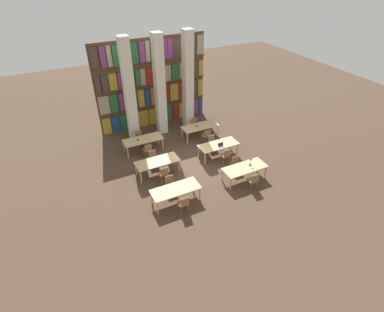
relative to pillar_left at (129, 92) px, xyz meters
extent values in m
plane|color=#4C3828|center=(1.82, -3.98, -3.00)|extent=(40.00, 40.00, 0.00)
cube|color=brown|center=(1.82, 1.27, -0.25)|extent=(7.06, 0.06, 5.50)
cube|color=brown|center=(1.82, 1.27, -2.99)|extent=(7.06, 0.35, 0.03)
cube|color=#B7932D|center=(-1.36, 1.23, -2.44)|extent=(0.51, 0.20, 1.06)
cube|color=navy|center=(-0.79, 1.23, -2.44)|extent=(0.49, 0.20, 1.06)
cube|color=#236B38|center=(-0.30, 1.23, -2.44)|extent=(0.46, 0.20, 1.06)
cube|color=maroon|center=(0.28, 1.23, -2.44)|extent=(0.61, 0.20, 1.06)
cube|color=#B7932D|center=(1.00, 1.23, -2.44)|extent=(0.67, 0.20, 1.06)
cube|color=#B7932D|center=(1.72, 1.23, -2.44)|extent=(0.66, 0.20, 1.06)
cube|color=navy|center=(2.20, 1.23, -2.44)|extent=(0.26, 0.20, 1.06)
cube|color=#236B38|center=(2.70, 1.23, -2.44)|extent=(0.61, 0.20, 1.06)
cube|color=maroon|center=(3.28, 1.23, -2.44)|extent=(0.40, 0.20, 1.06)
cube|color=#B7932D|center=(3.71, 1.23, -2.44)|extent=(0.34, 0.20, 1.06)
cube|color=orange|center=(4.11, 1.23, -2.44)|extent=(0.41, 0.20, 1.06)
cube|color=#84387A|center=(4.66, 1.23, -2.44)|extent=(0.63, 0.20, 1.06)
cube|color=navy|center=(5.15, 1.23, -2.44)|extent=(0.25, 0.20, 1.06)
cube|color=brown|center=(1.82, 1.27, -1.61)|extent=(7.06, 0.35, 0.03)
cube|color=tan|center=(-1.30, 1.23, -1.04)|extent=(0.62, 0.20, 1.11)
cube|color=#236B38|center=(-0.71, 1.23, -1.04)|extent=(0.47, 0.20, 1.11)
cube|color=#84387A|center=(-0.07, 1.23, -1.04)|extent=(0.66, 0.20, 1.11)
cube|color=#236B38|center=(0.51, 1.23, -1.04)|extent=(0.41, 0.20, 1.11)
cube|color=#B7932D|center=(0.98, 1.23, -1.04)|extent=(0.39, 0.20, 1.11)
cube|color=navy|center=(1.39, 1.23, -1.04)|extent=(0.34, 0.20, 1.11)
cube|color=orange|center=(1.93, 1.23, -1.04)|extent=(0.62, 0.20, 1.11)
cube|color=maroon|center=(2.57, 1.23, -1.04)|extent=(0.59, 0.20, 1.11)
cube|color=#B7932D|center=(3.22, 1.23, -1.04)|extent=(0.57, 0.20, 1.11)
cube|color=maroon|center=(3.80, 1.23, -1.04)|extent=(0.51, 0.20, 1.11)
cube|color=#84387A|center=(4.26, 1.23, -1.04)|extent=(0.31, 0.20, 1.11)
cube|color=#47382D|center=(4.68, 1.23, -1.04)|extent=(0.44, 0.20, 1.11)
cube|color=#B7932D|center=(5.13, 1.23, -1.04)|extent=(0.35, 0.20, 1.11)
cube|color=brown|center=(1.82, 1.27, -0.24)|extent=(7.06, 0.35, 0.03)
cube|color=#47382D|center=(-1.46, 1.23, 0.27)|extent=(0.30, 0.20, 0.98)
cube|color=#47382D|center=(-1.04, 1.23, 0.27)|extent=(0.40, 0.20, 0.98)
cube|color=#B7932D|center=(-0.58, 1.23, 0.27)|extent=(0.45, 0.20, 0.98)
cube|color=#84387A|center=(0.00, 1.23, 0.27)|extent=(0.58, 0.20, 0.98)
cube|color=#84387A|center=(0.52, 1.23, 0.27)|extent=(0.35, 0.20, 0.98)
cube|color=#236B38|center=(0.89, 1.23, 0.27)|extent=(0.26, 0.20, 0.98)
cube|color=tan|center=(1.22, 1.23, 0.27)|extent=(0.31, 0.20, 0.98)
cube|color=maroon|center=(1.66, 1.23, 0.27)|extent=(0.52, 0.20, 0.98)
cube|color=#236B38|center=(2.29, 1.23, 0.27)|extent=(0.63, 0.20, 0.98)
cube|color=tan|center=(2.83, 1.23, 0.27)|extent=(0.41, 0.20, 0.98)
cube|color=#236B38|center=(3.34, 1.23, 0.27)|extent=(0.48, 0.20, 0.98)
cube|color=tan|center=(3.83, 1.23, 0.27)|extent=(0.37, 0.20, 0.98)
cube|color=orange|center=(4.31, 1.23, 0.27)|extent=(0.55, 0.20, 0.98)
cube|color=#47382D|center=(4.81, 1.23, 0.27)|extent=(0.34, 0.20, 0.98)
cube|color=#B7932D|center=(5.15, 1.23, 0.27)|extent=(0.31, 0.20, 0.98)
cube|color=brown|center=(1.82, 1.27, 1.14)|extent=(7.06, 0.35, 0.03)
cube|color=#47382D|center=(-1.39, 1.23, 1.73)|extent=(0.44, 0.20, 1.16)
cube|color=#84387A|center=(-0.93, 1.23, 1.73)|extent=(0.32, 0.20, 1.16)
cube|color=tan|center=(-0.58, 1.23, 1.73)|extent=(0.25, 0.20, 1.16)
cube|color=#236B38|center=(-0.16, 1.23, 1.73)|extent=(0.47, 0.20, 1.16)
cube|color=#B7932D|center=(0.36, 1.23, 1.73)|extent=(0.47, 0.20, 1.16)
cube|color=#236B38|center=(0.87, 1.23, 1.73)|extent=(0.39, 0.20, 1.16)
cube|color=#84387A|center=(1.31, 1.23, 1.73)|extent=(0.33, 0.20, 1.16)
cube|color=tan|center=(1.65, 1.23, 1.73)|extent=(0.25, 0.20, 1.16)
cube|color=#47382D|center=(2.06, 1.23, 1.73)|extent=(0.43, 0.20, 1.16)
cube|color=#84387A|center=(2.58, 1.23, 1.73)|extent=(0.57, 0.20, 1.16)
cube|color=#84387A|center=(3.05, 1.23, 1.73)|extent=(0.33, 0.20, 1.16)
cube|color=#47382D|center=(3.57, 1.23, 1.73)|extent=(0.66, 0.20, 1.16)
cube|color=navy|center=(4.23, 1.23, 1.73)|extent=(0.51, 0.20, 1.16)
cube|color=#47382D|center=(4.66, 1.23, 1.73)|extent=(0.30, 0.20, 1.16)
cube|color=tan|center=(5.08, 1.23, 1.73)|extent=(0.46, 0.20, 1.16)
cube|color=silver|center=(0.00, 0.00, 0.00)|extent=(0.55, 0.55, 6.00)
cube|color=silver|center=(1.82, 0.00, 0.00)|extent=(0.55, 0.55, 6.00)
cube|color=silver|center=(3.65, 0.00, 0.00)|extent=(0.55, 0.55, 6.00)
cube|color=tan|center=(-0.04, -6.32, -2.26)|extent=(2.22, 0.92, 0.04)
cylinder|color=tan|center=(-1.07, -6.70, -2.64)|extent=(0.07, 0.07, 0.72)
cylinder|color=tan|center=(0.99, -6.70, -2.64)|extent=(0.07, 0.07, 0.72)
cylinder|color=tan|center=(-1.07, -5.94, -2.64)|extent=(0.07, 0.07, 0.72)
cylinder|color=tan|center=(0.99, -5.94, -2.64)|extent=(0.07, 0.07, 0.72)
cylinder|color=olive|center=(-0.17, -6.83, -2.79)|extent=(0.04, 0.04, 0.42)
cylinder|color=olive|center=(0.19, -6.83, -2.79)|extent=(0.04, 0.04, 0.42)
cylinder|color=olive|center=(-0.17, -7.17, -2.79)|extent=(0.04, 0.04, 0.42)
cylinder|color=olive|center=(0.19, -7.17, -2.79)|extent=(0.04, 0.04, 0.42)
cube|color=olive|center=(0.01, -7.00, -2.56)|extent=(0.42, 0.40, 0.04)
cube|color=olive|center=(0.01, -7.18, -2.33)|extent=(0.40, 0.03, 0.42)
cylinder|color=olive|center=(0.19, -5.81, -2.79)|extent=(0.04, 0.04, 0.42)
cylinder|color=olive|center=(-0.17, -5.81, -2.79)|extent=(0.04, 0.04, 0.42)
cylinder|color=olive|center=(0.19, -5.47, -2.79)|extent=(0.04, 0.04, 0.42)
cylinder|color=olive|center=(-0.17, -5.47, -2.79)|extent=(0.04, 0.04, 0.42)
cube|color=olive|center=(0.01, -5.64, -2.56)|extent=(0.42, 0.40, 0.04)
cube|color=olive|center=(0.01, -5.46, -2.33)|extent=(0.40, 0.03, 0.42)
cube|color=tan|center=(3.66, -6.36, -2.26)|extent=(2.22, 0.92, 0.04)
cylinder|color=tan|center=(2.63, -6.74, -2.64)|extent=(0.07, 0.07, 0.72)
cylinder|color=tan|center=(4.69, -6.74, -2.64)|extent=(0.07, 0.07, 0.72)
cylinder|color=tan|center=(2.63, -5.98, -2.64)|extent=(0.07, 0.07, 0.72)
cylinder|color=tan|center=(4.69, -5.98, -2.64)|extent=(0.07, 0.07, 0.72)
cylinder|color=olive|center=(3.47, -6.87, -2.79)|extent=(0.04, 0.04, 0.42)
cylinder|color=olive|center=(3.83, -6.87, -2.79)|extent=(0.04, 0.04, 0.42)
cylinder|color=olive|center=(3.47, -7.21, -2.79)|extent=(0.04, 0.04, 0.42)
cylinder|color=olive|center=(3.83, -7.21, -2.79)|extent=(0.04, 0.04, 0.42)
cube|color=olive|center=(3.65, -7.04, -2.56)|extent=(0.42, 0.40, 0.04)
cube|color=olive|center=(3.65, -7.22, -2.33)|extent=(0.40, 0.03, 0.42)
cylinder|color=olive|center=(3.83, -5.85, -2.79)|extent=(0.04, 0.04, 0.42)
cylinder|color=olive|center=(3.47, -5.85, -2.79)|extent=(0.04, 0.04, 0.42)
cylinder|color=olive|center=(3.83, -5.51, -2.79)|extent=(0.04, 0.04, 0.42)
cylinder|color=olive|center=(3.47, -5.51, -2.79)|extent=(0.04, 0.04, 0.42)
cube|color=olive|center=(3.65, -5.68, -2.56)|extent=(0.42, 0.40, 0.04)
cube|color=olive|center=(3.65, -5.49, -2.33)|extent=(0.40, 0.03, 0.42)
cylinder|color=#232328|center=(3.99, -6.33, -2.24)|extent=(0.14, 0.14, 0.01)
cylinder|color=#232328|center=(3.99, -6.33, -2.07)|extent=(0.02, 0.02, 0.32)
cone|color=#232328|center=(3.99, -6.33, -1.87)|extent=(0.11, 0.11, 0.07)
cube|color=tan|center=(0.00, -3.95, -2.26)|extent=(2.22, 0.92, 0.04)
cylinder|color=tan|center=(-1.03, -4.33, -2.64)|extent=(0.07, 0.07, 0.72)
cylinder|color=tan|center=(1.03, -4.33, -2.64)|extent=(0.07, 0.07, 0.72)
cylinder|color=tan|center=(-1.03, -3.57, -2.64)|extent=(0.07, 0.07, 0.72)
cylinder|color=tan|center=(1.03, -3.57, -2.64)|extent=(0.07, 0.07, 0.72)
cylinder|color=olive|center=(-0.15, -4.46, -2.79)|extent=(0.04, 0.04, 0.42)
cylinder|color=olive|center=(0.21, -4.46, -2.79)|extent=(0.04, 0.04, 0.42)
cylinder|color=olive|center=(-0.15, -4.80, -2.79)|extent=(0.04, 0.04, 0.42)
cylinder|color=olive|center=(0.21, -4.80, -2.79)|extent=(0.04, 0.04, 0.42)
cube|color=olive|center=(0.03, -4.63, -2.56)|extent=(0.42, 0.40, 0.04)
cube|color=olive|center=(0.03, -4.82, -2.33)|extent=(0.40, 0.03, 0.42)
cylinder|color=olive|center=(0.21, -3.44, -2.79)|extent=(0.04, 0.04, 0.42)
cylinder|color=olive|center=(-0.15, -3.44, -2.79)|extent=(0.04, 0.04, 0.42)
cylinder|color=olive|center=(0.21, -3.10, -2.79)|extent=(0.04, 0.04, 0.42)
cylinder|color=olive|center=(-0.15, -3.10, -2.79)|extent=(0.04, 0.04, 0.42)
cube|color=olive|center=(0.03, -3.27, -2.56)|extent=(0.42, 0.40, 0.04)
cube|color=olive|center=(0.03, -3.09, -2.33)|extent=(0.40, 0.03, 0.42)
cube|color=tan|center=(3.58, -3.96, -2.26)|extent=(2.22, 0.92, 0.04)
cylinder|color=tan|center=(2.55, -4.34, -2.64)|extent=(0.07, 0.07, 0.72)
cylinder|color=tan|center=(4.60, -4.34, -2.64)|extent=(0.07, 0.07, 0.72)
cylinder|color=tan|center=(2.55, -3.58, -2.64)|extent=(0.07, 0.07, 0.72)
cylinder|color=tan|center=(4.60, -3.58, -2.64)|extent=(0.07, 0.07, 0.72)
cylinder|color=olive|center=(3.43, -4.47, -2.79)|extent=(0.04, 0.04, 0.42)
cylinder|color=olive|center=(3.79, -4.47, -2.79)|extent=(0.04, 0.04, 0.42)
cylinder|color=olive|center=(3.43, -4.81, -2.79)|extent=(0.04, 0.04, 0.42)
cylinder|color=olive|center=(3.79, -4.81, -2.79)|extent=(0.04, 0.04, 0.42)
cube|color=olive|center=(3.61, -4.64, -2.56)|extent=(0.42, 0.40, 0.04)
cube|color=olive|center=(3.61, -4.82, -2.33)|extent=(0.40, 0.03, 0.42)
cylinder|color=olive|center=(3.79, -3.45, -2.79)|extent=(0.04, 0.04, 0.42)
cylinder|color=olive|center=(3.43, -3.45, -2.79)|extent=(0.04, 0.04, 0.42)
cylinder|color=olive|center=(3.79, -3.11, -2.79)|extent=(0.04, 0.04, 0.42)
cylinder|color=olive|center=(3.43, -3.11, -2.79)|extent=(0.04, 0.04, 0.42)
cube|color=olive|center=(3.61, -3.28, -2.56)|extent=(0.42, 0.40, 0.04)
cube|color=olive|center=(3.61, -3.10, -2.33)|extent=(0.40, 0.03, 0.42)
cylinder|color=#232328|center=(3.59, -3.98, -2.24)|extent=(0.14, 0.14, 0.01)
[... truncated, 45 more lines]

